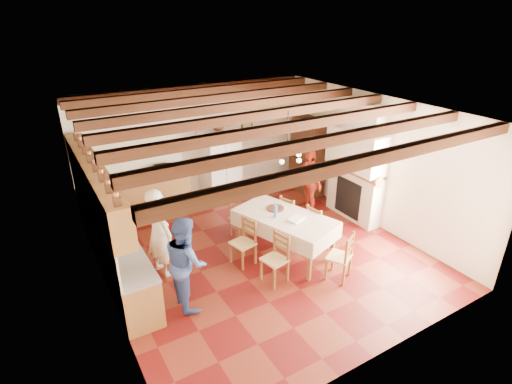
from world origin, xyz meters
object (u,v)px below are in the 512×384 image
chair_left_near (275,259)px  chair_right_far (291,215)px  hutch (307,156)px  chair_end_far (241,215)px  dining_table (285,219)px  chair_left_far (243,242)px  refrigerator (220,164)px  chair_right_near (318,225)px  person_woman_blue (186,262)px  person_woman_red (309,181)px  chair_end_near (339,256)px  microwave (165,170)px  person_man (159,232)px

chair_left_near → chair_right_far: same height
hutch → chair_end_far: (-2.71, -1.20, -0.56)m
dining_table → chair_left_far: 0.97m
refrigerator → chair_right_near: size_ratio=1.93×
chair_right_near → person_woman_blue: size_ratio=0.58×
chair_left_near → chair_right_near: 1.59m
hutch → person_woman_red: (-0.75, -1.07, -0.21)m
chair_right_near → chair_end_near: bearing=150.8°
person_woman_blue → microwave: 3.78m
chair_end_far → person_man: bearing=166.3°
chair_left_near → chair_end_far: bearing=160.3°
hutch → chair_right_near: size_ratio=2.16×
person_man → person_woman_blue: bearing=167.9°
chair_left_far → refrigerator: bearing=149.5°
refrigerator → chair_right_near: 3.42m
chair_left_near → chair_left_far: size_ratio=1.00×
chair_end_near → microwave: (-1.79, 4.45, 0.56)m
dining_table → chair_right_far: (0.59, 0.58, -0.32)m
chair_right_far → chair_left_far: bearing=91.7°
person_man → person_woman_red: size_ratio=1.07×
chair_left_near → chair_left_far: same height
chair_right_near → chair_end_far: same height
chair_right_near → chair_end_far: (-1.20, 1.23, 0.00)m
chair_left_near → person_woman_blue: person_woman_blue is taller
dining_table → chair_left_near: 1.01m
dining_table → person_man: size_ratio=1.28×
chair_left_far → chair_right_far: 1.56m
chair_left_near → chair_right_far: 1.78m
hutch → chair_left_near: hutch is taller
chair_left_near → person_man: person_man is taller
chair_right_near → person_woman_red: 1.60m
chair_left_far → person_woman_red: bearing=102.5°
hutch → chair_end_near: bearing=-115.1°
hutch → microwave: size_ratio=4.21×
chair_left_near → person_woman_red: bearing=120.0°
chair_end_near → person_woman_blue: (-2.69, 0.78, 0.35)m
chair_left_near → person_woman_red: size_ratio=0.58×
microwave → person_woman_blue: bearing=-89.8°
chair_left_far → chair_end_near: bearing=32.6°
chair_right_near → chair_right_far: (-0.22, 0.68, 0.00)m
chair_end_near → person_woman_red: size_ratio=0.58×
refrigerator → microwave: (-1.50, 0.02, 0.11)m
person_man → microwave: person_man is taller
hutch → chair_end_near: (-1.92, -3.54, -0.56)m
chair_right_far → person_woman_red: size_ratio=0.58×
dining_table → microwave: (-1.37, 3.24, 0.24)m
person_man → microwave: (1.01, 2.58, 0.16)m
refrigerator → dining_table: 3.23m
chair_left_near → person_man: 2.20m
refrigerator → chair_end_near: refrigerator is taller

